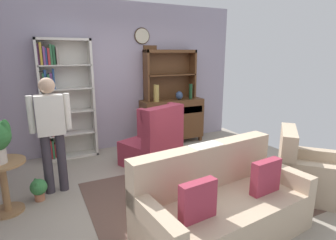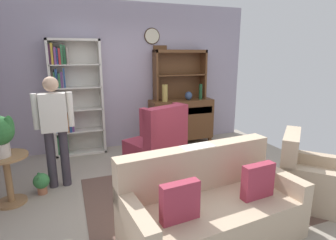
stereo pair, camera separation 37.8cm
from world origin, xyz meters
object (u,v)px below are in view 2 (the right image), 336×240
at_px(vase_round, 189,96).
at_px(potted_plant_small, 41,182).
at_px(sideboard, 181,119).
at_px(bottle_wine, 201,92).
at_px(sideboard_hutch, 180,68).
at_px(armchair_floral, 309,180).
at_px(vase_tall, 165,93).
at_px(coffee_table, 173,174).
at_px(wingback_chair, 158,144).
at_px(person_reading, 55,125).
at_px(book_stack, 176,164).
at_px(plant_stand, 8,174).
at_px(bookshelf, 72,99).
at_px(couch_floral, 210,209).

height_order(vase_round, potted_plant_small, vase_round).
height_order(sideboard, vase_round, vase_round).
bearing_deg(bottle_wine, sideboard_hutch, 153.04).
xyz_separation_m(armchair_floral, potted_plant_small, (-3.22, 1.40, -0.12)).
relative_size(vase_tall, coffee_table, 0.42).
height_order(vase_round, wingback_chair, vase_round).
bearing_deg(vase_round, coffee_table, -119.11).
distance_m(person_reading, coffee_table, 1.74).
xyz_separation_m(sideboard, book_stack, (-0.95, -2.06, -0.05)).
relative_size(plant_stand, person_reading, 0.41).
xyz_separation_m(vase_tall, wingback_chair, (-0.46, -0.94, -0.70)).
bearing_deg(bookshelf, plant_stand, -118.58).
bearing_deg(sideboard, potted_plant_small, -152.46).
height_order(sideboard_hutch, coffee_table, sideboard_hutch).
bearing_deg(wingback_chair, couch_floral, -92.32).
relative_size(sideboard, couch_floral, 0.69).
xyz_separation_m(sideboard, couch_floral, (-0.93, -2.94, -0.20)).
xyz_separation_m(armchair_floral, book_stack, (-1.55, 0.71, 0.17)).
relative_size(bookshelf, sideboard_hutch, 1.91).
relative_size(sideboard, plant_stand, 2.02).
relative_size(bookshelf, bottle_wine, 6.70).
relative_size(plant_stand, coffee_table, 0.80).
bearing_deg(armchair_floral, vase_tall, 110.10).
bearing_deg(coffee_table, armchair_floral, -22.21).
relative_size(sideboard, coffee_table, 1.63).
bearing_deg(bookshelf, vase_tall, -5.42).
xyz_separation_m(wingback_chair, coffee_table, (-0.16, -1.09, -0.03)).
bearing_deg(person_reading, coffee_table, -33.12).
relative_size(potted_plant_small, coffee_table, 0.36).
bearing_deg(vase_tall, vase_round, 1.49).
relative_size(couch_floral, coffee_table, 2.35).
bearing_deg(couch_floral, armchair_floral, 6.45).
distance_m(sideboard, coffee_table, 2.35).
bearing_deg(armchair_floral, plant_stand, 160.38).
bearing_deg(vase_tall, sideboard, 11.63).
distance_m(sideboard, vase_tall, 0.70).
height_order(bookshelf, person_reading, bookshelf).
height_order(bookshelf, vase_round, bookshelf).
height_order(couch_floral, wingback_chair, wingback_chair).
height_order(vase_tall, bottle_wine, vase_tall).
distance_m(sideboard_hutch, vase_tall, 0.64).
relative_size(wingback_chair, person_reading, 0.67).
distance_m(bookshelf, vase_round, 2.25).
relative_size(vase_tall, potted_plant_small, 1.15).
distance_m(armchair_floral, plant_stand, 3.79).
height_order(vase_round, armchair_floral, vase_round).
relative_size(armchair_floral, wingback_chair, 1.03).
bearing_deg(bookshelf, sideboard, -2.26).
height_order(sideboard, wingback_chair, wingback_chair).
relative_size(vase_tall, bottle_wine, 1.06).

